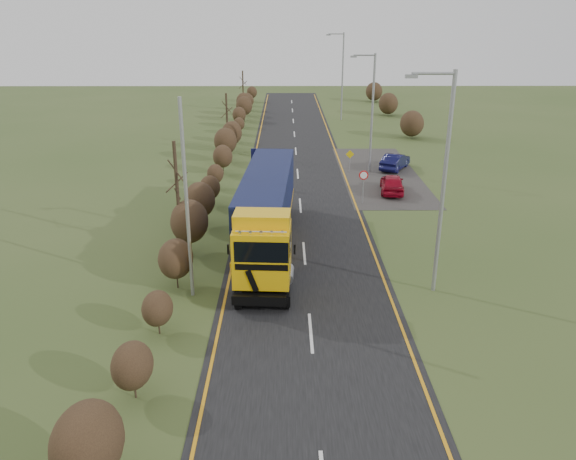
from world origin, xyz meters
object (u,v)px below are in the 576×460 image
(car_red_hatchback, at_px, (392,184))
(lorry, at_px, (266,209))
(car_blue_sedan, at_px, (395,162))
(streetlight_near, at_px, (442,176))
(speed_sign, at_px, (363,181))

(car_red_hatchback, bearing_deg, lorry, 57.49)
(car_blue_sedan, bearing_deg, streetlight_near, 112.39)
(lorry, distance_m, streetlight_near, 9.63)
(car_red_hatchback, height_order, streetlight_near, streetlight_near)
(streetlight_near, bearing_deg, car_red_hatchback, 86.48)
(car_blue_sedan, height_order, streetlight_near, streetlight_near)
(car_red_hatchback, height_order, car_blue_sedan, car_red_hatchback)
(streetlight_near, bearing_deg, speed_sign, 96.52)
(car_red_hatchback, bearing_deg, speed_sign, 52.16)
(lorry, height_order, speed_sign, lorry)
(lorry, bearing_deg, streetlight_near, -29.33)
(car_red_hatchback, xyz_separation_m, streetlight_near, (-0.94, -15.22, 4.77))
(car_red_hatchback, xyz_separation_m, speed_sign, (-2.40, -2.39, 0.90))
(car_red_hatchback, bearing_deg, streetlight_near, 93.78)
(lorry, relative_size, car_blue_sedan, 3.67)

